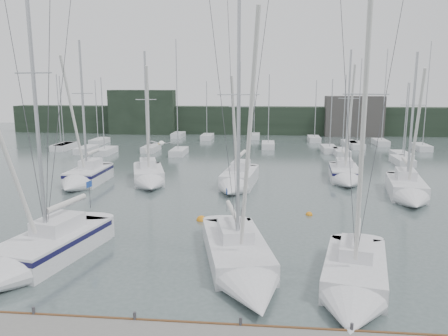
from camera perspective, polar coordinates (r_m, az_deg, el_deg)
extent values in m
plane|color=#475655|center=(21.02, -2.77, -14.84)|extent=(160.00, 160.00, 0.00)
cube|color=black|center=(81.04, 3.62, 6.24)|extent=(90.00, 4.00, 5.00)
cube|color=black|center=(82.12, -10.62, 7.19)|extent=(12.00, 3.00, 8.00)
cube|color=#3E3B39|center=(80.36, 16.59, 6.49)|extent=(10.00, 3.00, 7.00)
cube|color=silver|center=(54.30, 22.26, 0.82)|extent=(1.80, 4.50, 0.90)
cylinder|color=#A8ABB0|center=(53.26, 22.77, 5.68)|extent=(0.12, 0.12, 8.45)
cube|color=silver|center=(57.30, -5.92, 2.08)|extent=(1.80, 4.50, 0.90)
cylinder|color=#A8ABB0|center=(56.15, -6.17, 9.40)|extent=(0.12, 0.12, 13.74)
cube|color=silver|center=(70.16, -15.95, 3.34)|extent=(1.80, 4.50, 0.90)
cylinder|color=#A8ABB0|center=(69.25, -16.32, 7.29)|extent=(0.12, 0.12, 8.87)
cube|color=silver|center=(61.74, -17.53, 2.27)|extent=(1.80, 4.50, 0.90)
cylinder|color=#A8ABB0|center=(60.76, -17.98, 6.88)|extent=(0.12, 0.12, 9.15)
cube|color=silver|center=(65.88, 16.88, 2.82)|extent=(1.80, 4.50, 0.90)
cylinder|color=#A8ABB0|center=(64.85, 17.28, 8.30)|extent=(0.12, 0.12, 11.76)
cube|color=silver|center=(59.69, -15.15, 2.11)|extent=(1.80, 4.50, 0.90)
cylinder|color=#A8ABB0|center=(58.69, -15.57, 6.88)|extent=(0.12, 0.12, 9.14)
cube|color=silver|center=(76.16, -5.99, 4.28)|extent=(1.80, 4.50, 0.90)
cylinder|color=#A8ABB0|center=(75.21, -6.16, 8.81)|extent=(0.12, 0.12, 11.19)
cube|color=silver|center=(70.44, 19.76, 3.15)|extent=(1.80, 4.50, 0.90)
cylinder|color=#A8ABB0|center=(69.43, 20.24, 8.91)|extent=(0.12, 0.12, 13.32)
cube|color=silver|center=(58.40, 22.15, 1.49)|extent=(1.80, 4.50, 0.90)
cylinder|color=#A8ABB0|center=(57.40, 22.62, 6.02)|extent=(0.12, 0.12, 8.46)
cube|color=silver|center=(58.56, 15.10, 1.95)|extent=(1.80, 4.50, 0.90)
cylinder|color=#A8ABB0|center=(57.51, 15.44, 6.95)|extent=(0.12, 0.12, 9.41)
cube|color=silver|center=(65.79, -19.96, 2.62)|extent=(1.80, 4.50, 0.90)
cylinder|color=#A8ABB0|center=(64.86, -20.45, 7.05)|extent=(0.12, 0.12, 9.36)
cube|color=silver|center=(61.12, 13.55, 2.39)|extent=(1.80, 4.50, 0.90)
cylinder|color=#A8ABB0|center=(60.11, 13.83, 6.96)|extent=(0.12, 0.12, 8.95)
cube|color=silver|center=(67.15, 16.03, 3.01)|extent=(1.80, 4.50, 0.90)
cylinder|color=#A8ABB0|center=(66.14, 16.38, 8.14)|extent=(0.12, 0.12, 11.18)
cube|color=silver|center=(60.77, -9.51, 2.49)|extent=(1.80, 4.50, 0.90)
cylinder|color=#A8ABB0|center=(59.76, -9.78, 7.23)|extent=(0.12, 0.12, 9.23)
cube|color=silver|center=(74.12, 3.95, 4.13)|extent=(1.80, 4.50, 0.90)
cylinder|color=#A8ABB0|center=(73.22, 3.99, 7.70)|extent=(0.12, 0.12, 8.41)
cube|color=silver|center=(67.19, 24.34, 2.47)|extent=(1.80, 4.50, 0.90)
cylinder|color=#A8ABB0|center=(66.15, 24.98, 8.75)|extent=(0.12, 0.12, 13.90)
cube|color=silver|center=(63.63, 5.78, 2.97)|extent=(1.80, 4.50, 0.90)
cylinder|color=#A8ABB0|center=(62.62, 5.87, 7.67)|extent=(0.12, 0.12, 9.62)
cube|color=silver|center=(71.84, 11.68, 3.71)|extent=(1.80, 4.50, 0.90)
cylinder|color=#A8ABB0|center=(70.91, 11.88, 7.58)|extent=(0.12, 0.12, 8.89)
cube|color=silver|center=(65.73, -20.28, 2.60)|extent=(1.80, 4.50, 0.90)
cylinder|color=#A8ABB0|center=(64.79, -20.78, 7.12)|extent=(0.12, 0.12, 9.59)
cube|color=silver|center=(73.25, -2.19, 4.06)|extent=(1.80, 4.50, 0.90)
cylinder|color=#A8ABB0|center=(72.33, -2.28, 7.82)|extent=(0.12, 0.12, 8.77)
cube|color=silver|center=(25.57, -21.38, -9.64)|extent=(4.36, 7.17, 1.59)
cube|color=silver|center=(25.59, -20.83, -6.82)|extent=(2.20, 2.96, 0.74)
cylinder|color=#A8ABB0|center=(23.70, -23.42, 7.95)|extent=(0.19, 0.19, 13.98)
cylinder|color=silver|center=(25.93, -19.88, -4.32)|extent=(0.95, 3.26, 0.30)
cube|color=#100E36|center=(25.39, -21.47, -8.52)|extent=(4.39, 7.19, 0.27)
cube|color=#1B3C95|center=(27.53, -17.20, -2.03)|extent=(0.13, 0.57, 0.38)
cube|color=silver|center=(23.52, 1.59, -10.84)|extent=(4.45, 7.63, 1.38)
cone|color=silver|center=(18.94, 4.04, -16.53)|extent=(3.54, 3.64, 2.93)
cube|color=silver|center=(23.59, 1.43, -8.16)|extent=(2.21, 3.15, 0.64)
cylinder|color=#A8ABB0|center=(21.40, 1.89, 6.21)|extent=(0.17, 0.17, 12.55)
cylinder|color=silver|center=(24.25, 1.09, -5.57)|extent=(1.02, 3.47, 0.26)
cube|color=#1B3C95|center=(26.34, 0.37, -3.09)|extent=(0.13, 0.49, 0.33)
cube|color=silver|center=(22.05, 16.73, -12.88)|extent=(3.94, 6.39, 1.36)
cone|color=silver|center=(18.23, 16.31, -18.16)|extent=(3.21, 3.08, 2.72)
cube|color=silver|center=(22.09, 16.91, -10.04)|extent=(1.98, 2.64, 0.63)
cylinder|color=#A8ABB0|center=(19.89, 17.81, 5.51)|extent=(0.16, 0.16, 12.70)
cylinder|color=silver|center=(22.52, 17.07, -7.45)|extent=(0.88, 2.89, 0.25)
cube|color=maroon|center=(24.26, 17.25, -4.91)|extent=(0.13, 0.48, 0.33)
cube|color=silver|center=(42.91, -17.20, -1.15)|extent=(2.79, 5.55, 1.67)
cone|color=silver|center=(39.38, -19.41, -2.35)|extent=(2.79, 2.38, 2.79)
cube|color=silver|center=(43.18, -17.01, 0.59)|extent=(1.54, 2.22, 0.78)
cylinder|color=#A8ABB0|center=(41.71, -17.93, 7.66)|extent=(0.20, 0.20, 11.57)
cylinder|color=silver|center=(43.53, -16.81, 2.02)|extent=(0.32, 2.71, 0.31)
cube|color=#100E36|center=(42.80, -17.25, -0.42)|extent=(2.81, 5.57, 0.28)
cube|color=silver|center=(42.18, -9.84, -1.05)|extent=(4.29, 6.28, 1.60)
cone|color=silver|center=(38.18, -9.58, -2.31)|extent=(3.29, 3.16, 2.67)
cube|color=silver|center=(42.48, -9.92, 0.65)|extent=(2.10, 2.64, 0.75)
cylinder|color=#A8ABB0|center=(40.95, -10.10, 7.30)|extent=(0.19, 0.19, 10.73)
cylinder|color=silver|center=(42.93, -10.00, 2.05)|extent=(1.14, 2.76, 0.30)
cube|color=silver|center=(40.07, 2.07, -1.50)|extent=(3.32, 6.24, 1.67)
cone|color=silver|center=(35.98, 0.90, -2.94)|extent=(2.94, 2.84, 2.68)
cube|color=silver|center=(40.37, 2.22, 0.37)|extent=(1.73, 2.54, 0.78)
cylinder|color=#A8ABB0|center=(38.82, 2.02, 6.58)|extent=(0.20, 0.20, 9.69)
cylinder|color=silver|center=(40.82, 2.38, 1.91)|extent=(0.63, 2.94, 0.31)
cube|color=silver|center=(43.89, 15.41, -0.85)|extent=(3.02, 5.51, 1.52)
cone|color=silver|center=(40.19, 15.91, -1.95)|extent=(2.79, 2.47, 2.63)
cube|color=silver|center=(44.18, 15.43, 0.69)|extent=(1.60, 2.23, 0.71)
cylinder|color=#A8ABB0|center=(42.71, 15.89, 7.28)|extent=(0.18, 0.18, 10.99)
cylinder|color=silver|center=(44.58, 15.42, 1.97)|extent=(0.48, 2.62, 0.28)
cube|color=#100E36|center=(43.79, 15.45, -0.21)|extent=(3.04, 5.53, 0.25)
cube|color=silver|center=(39.57, 22.63, -2.54)|extent=(3.64, 6.53, 1.61)
cone|color=silver|center=(35.33, 23.56, -4.16)|extent=(3.08, 3.04, 2.69)
cube|color=silver|center=(39.85, 22.65, -0.71)|extent=(1.85, 2.67, 0.75)
cylinder|color=#A8ABB0|center=(38.27, 23.37, 6.02)|extent=(0.19, 0.19, 10.30)
cylinder|color=silver|center=(40.36, 22.62, 0.83)|extent=(0.78, 3.03, 0.30)
sphere|color=orange|center=(29.92, -2.98, -6.85)|extent=(0.68, 0.68, 0.68)
sphere|color=orange|center=(31.65, 11.05, -6.04)|extent=(0.49, 0.49, 0.49)
ellipsoid|color=white|center=(19.17, -8.20, 3.23)|extent=(0.34, 0.50, 0.21)
cube|color=gray|center=(19.31, -8.94, 3.32)|extent=(0.48, 0.27, 0.11)
cube|color=gray|center=(19.02, -7.45, 3.25)|extent=(0.48, 0.27, 0.11)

